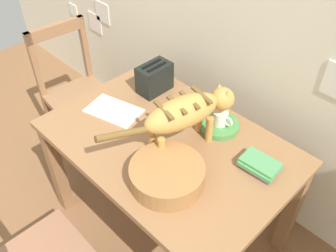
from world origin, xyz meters
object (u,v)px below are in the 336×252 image
Objects in this scene: cat at (187,112)px; toaster at (154,78)px; wicker_basket at (167,174)px; wooden_chair_near at (77,94)px; coffee_mug at (221,118)px; magazine at (114,110)px; dining_table at (168,153)px; saucer_bowl at (219,125)px; book_stack at (259,165)px.

toaster is at bearing 168.93° from cat.
wooden_chair_near reaches higher than wicker_basket.
coffee_mug is 0.40× the size of magazine.
wooden_chair_near is at bearing -168.55° from cat.
dining_table is at bearing -115.37° from coffee_mug.
saucer_bowl is at bearing 98.39° from wicker_basket.
cat is 1.19m from wooden_chair_near.
wooden_chair_near is (-1.20, 0.28, -0.33)m from wicker_basket.
wooden_chair_near is (-0.65, -0.16, -0.37)m from toaster.
book_stack is at bearing -6.08° from toaster.
wicker_basket is at bearing -45.85° from dining_table.
book_stack is (0.82, 0.21, 0.02)m from magazine.
toaster is at bearing 141.13° from wicker_basket.
cat is 0.49m from toaster.
saucer_bowl is 1.75× the size of coffee_mug.
dining_table is 4.21× the size of magazine.
coffee_mug is at bearing 0.00° from saucer_bowl.
dining_table is at bearing 134.15° from wicker_basket.
dining_table is 6.30× the size of toaster.
wooden_chair_near is at bearing -171.33° from coffee_mug.
book_stack is (0.44, 0.17, 0.12)m from dining_table.
dining_table is 10.58× the size of coffee_mug.
dining_table is 1.76× the size of cat.
book_stack is at bearing -16.78° from coffee_mug.
toaster is (-0.43, 0.20, -0.11)m from cat.
cat is 3.43× the size of saucer_bowl.
cat reaches higher than coffee_mug.
dining_table is 0.48m from book_stack.
coffee_mug is 0.60× the size of toaster.
magazine is (-0.38, -0.05, 0.09)m from dining_table.
coffee_mug is at bearing 104.04° from wooden_chair_near.
wooden_chair_near is at bearing 175.09° from dining_table.
toaster is 0.76m from wooden_chair_near.
book_stack is 0.55× the size of wicker_basket.
cat is 3.86× the size of book_stack.
cat is 0.25m from coffee_mug.
cat is at bearing -104.07° from coffee_mug.
saucer_bowl is at bearing 16.23° from magazine.
toaster is at bearing -178.91° from saucer_bowl.
cat is 0.50m from magazine.
wooden_chair_near is at bearing -171.31° from saucer_bowl.
cat is 0.28m from saucer_bowl.
saucer_bowl reaches higher than magazine.
wicker_basket is at bearing 82.28° from wooden_chair_near.
cat is at bearing 37.62° from dining_table.
magazine is 0.88× the size of wicker_basket.
toaster is at bearing 145.36° from dining_table.
book_stack is (0.36, 0.11, -0.17)m from cat.
wooden_chair_near reaches higher than book_stack.
magazine is at bearing 83.49° from wooden_chair_near.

